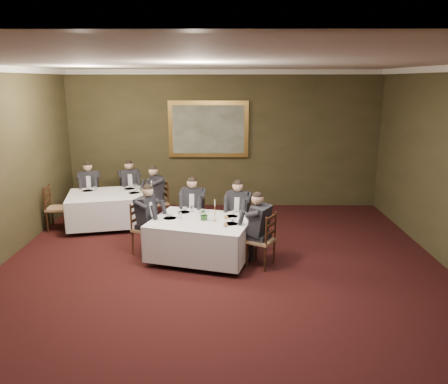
{
  "coord_description": "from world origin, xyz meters",
  "views": [
    {
      "loc": [
        0.09,
        -6.22,
        3.25
      ],
      "look_at": [
        0.03,
        1.93,
        1.15
      ],
      "focal_mm": 35.0,
      "sensor_mm": 36.0,
      "label": 1
    }
  ],
  "objects_px": {
    "chair_sec_endleft": "(57,217)",
    "chair_main_endright": "(261,251)",
    "chair_sec_backleft": "(91,204)",
    "chair_sec_backright": "(130,202)",
    "candlestick": "(215,213)",
    "diner_main_backleft": "(193,216)",
    "chair_main_backright": "(238,231)",
    "centerpiece": "(204,214)",
    "chair_main_endleft": "(146,239)",
    "table_main": "(201,236)",
    "diner_main_backright": "(238,220)",
    "chair_sec_endright": "(159,211)",
    "diner_main_endright": "(261,239)",
    "chair_main_backleft": "(194,227)",
    "diner_sec_backright": "(130,193)",
    "table_second": "(109,207)",
    "diner_sec_backleft": "(90,195)",
    "diner_sec_endright": "(158,202)",
    "painting": "(208,129)",
    "diner_main_endleft": "(146,227)"
  },
  "relations": [
    {
      "from": "centerpiece",
      "to": "candlestick",
      "type": "height_order",
      "value": "candlestick"
    },
    {
      "from": "centerpiece",
      "to": "diner_sec_backleft",
      "type": "bearing_deg",
      "value": 137.8
    },
    {
      "from": "diner_main_backright",
      "to": "painting",
      "type": "bearing_deg",
      "value": -60.34
    },
    {
      "from": "table_second",
      "to": "diner_sec_backright",
      "type": "bearing_deg",
      "value": 74.56
    },
    {
      "from": "chair_main_backright",
      "to": "chair_sec_backright",
      "type": "xyz_separation_m",
      "value": [
        -2.65,
        2.13,
        0.0
      ]
    },
    {
      "from": "chair_main_endright",
      "to": "diner_sec_backleft",
      "type": "bearing_deg",
      "value": 83.21
    },
    {
      "from": "chair_sec_backright",
      "to": "candlestick",
      "type": "height_order",
      "value": "candlestick"
    },
    {
      "from": "chair_sec_backright",
      "to": "painting",
      "type": "height_order",
      "value": "painting"
    },
    {
      "from": "diner_main_backleft",
      "to": "chair_main_backright",
      "type": "xyz_separation_m",
      "value": [
        0.93,
        -0.25,
        -0.23
      ]
    },
    {
      "from": "chair_sec_endright",
      "to": "diner_main_endright",
      "type": "bearing_deg",
      "value": -163.46
    },
    {
      "from": "diner_sec_backleft",
      "to": "chair_main_endleft",
      "type": "bearing_deg",
      "value": 114.04
    },
    {
      "from": "chair_sec_endleft",
      "to": "centerpiece",
      "type": "xyz_separation_m",
      "value": [
        3.37,
        -1.65,
        0.6
      ]
    },
    {
      "from": "diner_main_backright",
      "to": "diner_main_backleft",
      "type": "bearing_deg",
      "value": -0.11
    },
    {
      "from": "diner_main_endleft",
      "to": "centerpiece",
      "type": "xyz_separation_m",
      "value": [
        1.15,
        -0.3,
        0.37
      ]
    },
    {
      "from": "diner_main_endleft",
      "to": "diner_sec_backleft",
      "type": "height_order",
      "value": "same"
    },
    {
      "from": "diner_sec_backleft",
      "to": "diner_sec_endright",
      "type": "height_order",
      "value": "same"
    },
    {
      "from": "table_second",
      "to": "diner_sec_backleft",
      "type": "xyz_separation_m",
      "value": [
        -0.66,
        0.77,
        0.06
      ]
    },
    {
      "from": "chair_sec_endright",
      "to": "centerpiece",
      "type": "relative_size",
      "value": 4.15
    },
    {
      "from": "painting",
      "to": "diner_main_backright",
      "type": "bearing_deg",
      "value": -75.91
    },
    {
      "from": "chair_sec_endright",
      "to": "chair_sec_endleft",
      "type": "relative_size",
      "value": 1.0
    },
    {
      "from": "chair_main_backleft",
      "to": "diner_sec_endright",
      "type": "distance_m",
      "value": 1.46
    },
    {
      "from": "centerpiece",
      "to": "chair_main_endleft",
      "type": "bearing_deg",
      "value": 165.34
    },
    {
      "from": "table_main",
      "to": "chair_main_endright",
      "type": "height_order",
      "value": "chair_main_endright"
    },
    {
      "from": "diner_main_endright",
      "to": "chair_main_endright",
      "type": "bearing_deg",
      "value": -90.0
    },
    {
      "from": "chair_main_backleft",
      "to": "chair_main_endright",
      "type": "distance_m",
      "value": 1.86
    },
    {
      "from": "chair_sec_endleft",
      "to": "candlestick",
      "type": "bearing_deg",
      "value": 60.04
    },
    {
      "from": "chair_sec_backright",
      "to": "diner_sec_backleft",
      "type": "bearing_deg",
      "value": -9.21
    },
    {
      "from": "chair_main_backleft",
      "to": "chair_sec_endleft",
      "type": "relative_size",
      "value": 1.0
    },
    {
      "from": "chair_sec_backleft",
      "to": "diner_sec_backright",
      "type": "xyz_separation_m",
      "value": [
        0.93,
        0.19,
        0.23
      ]
    },
    {
      "from": "chair_main_backright",
      "to": "table_second",
      "type": "bearing_deg",
      "value": -5.68
    },
    {
      "from": "chair_main_backleft",
      "to": "diner_main_endright",
      "type": "distance_m",
      "value": 1.86
    },
    {
      "from": "chair_main_backright",
      "to": "chair_sec_backleft",
      "type": "relative_size",
      "value": 1.0
    },
    {
      "from": "diner_main_backright",
      "to": "chair_sec_endleft",
      "type": "bearing_deg",
      "value": 2.83
    },
    {
      "from": "diner_sec_endright",
      "to": "painting",
      "type": "bearing_deg",
      "value": -63.67
    },
    {
      "from": "diner_main_backleft",
      "to": "diner_sec_backright",
      "type": "bearing_deg",
      "value": -40.61
    },
    {
      "from": "chair_main_backright",
      "to": "diner_sec_backright",
      "type": "distance_m",
      "value": 3.4
    },
    {
      "from": "chair_sec_endleft",
      "to": "chair_main_endright",
      "type": "bearing_deg",
      "value": 61.48
    },
    {
      "from": "diner_main_endright",
      "to": "diner_sec_backright",
      "type": "relative_size",
      "value": 1.0
    },
    {
      "from": "chair_main_backright",
      "to": "candlestick",
      "type": "relative_size",
      "value": 2.42
    },
    {
      "from": "chair_sec_backleft",
      "to": "chair_sec_backright",
      "type": "xyz_separation_m",
      "value": [
        0.93,
        0.2,
        0.0
      ]
    },
    {
      "from": "diner_main_endleft",
      "to": "centerpiece",
      "type": "relative_size",
      "value": 5.58
    },
    {
      "from": "chair_main_endleft",
      "to": "diner_main_endright",
      "type": "height_order",
      "value": "diner_main_endright"
    },
    {
      "from": "chair_sec_backleft",
      "to": "diner_main_endright",
      "type": "bearing_deg",
      "value": 129.99
    },
    {
      "from": "table_main",
      "to": "diner_main_backright",
      "type": "distance_m",
      "value": 1.03
    },
    {
      "from": "centerpiece",
      "to": "diner_sec_backright",
      "type": "bearing_deg",
      "value": 124.99
    },
    {
      "from": "chair_main_endright",
      "to": "candlestick",
      "type": "distance_m",
      "value": 1.08
    },
    {
      "from": "table_second",
      "to": "chair_sec_backright",
      "type": "height_order",
      "value": "chair_sec_backright"
    },
    {
      "from": "chair_main_endright",
      "to": "chair_sec_backright",
      "type": "height_order",
      "value": "same"
    },
    {
      "from": "chair_sec_backleft",
      "to": "centerpiece",
      "type": "bearing_deg",
      "value": 124.72
    },
    {
      "from": "diner_sec_backleft",
      "to": "chair_sec_backright",
      "type": "distance_m",
      "value": 0.98
    }
  ]
}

